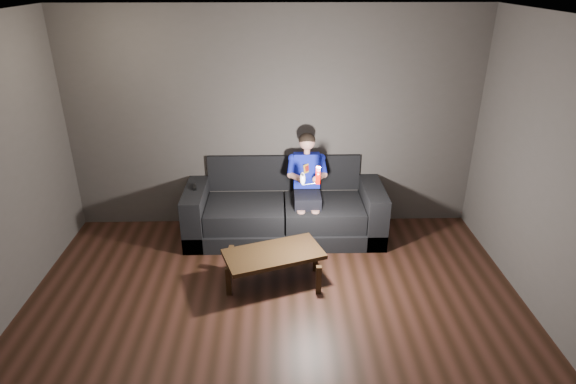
{
  "coord_description": "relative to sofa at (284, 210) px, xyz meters",
  "views": [
    {
      "loc": [
        0.04,
        -3.14,
        3.03
      ],
      "look_at": [
        0.15,
        1.55,
        0.85
      ],
      "focal_mm": 30.0,
      "sensor_mm": 36.0,
      "label": 1
    }
  ],
  "objects": [
    {
      "name": "back_wall",
      "position": [
        -0.12,
        0.29,
        1.05
      ],
      "size": [
        5.0,
        0.04,
        2.7
      ],
      "primitive_type": "cube",
      "color": "#3F3B38",
      "rests_on": "ground"
    },
    {
      "name": "nunchuk_white",
      "position": [
        0.19,
        -0.51,
        0.64
      ],
      "size": [
        0.07,
        0.1,
        0.15
      ],
      "color": "silver",
      "rests_on": "child"
    },
    {
      "name": "child",
      "position": [
        0.27,
        -0.07,
        0.47
      ],
      "size": [
        0.47,
        0.58,
        1.16
      ],
      "color": "black",
      "rests_on": "sofa"
    },
    {
      "name": "sofa",
      "position": [
        0.0,
        0.0,
        0.0
      ],
      "size": [
        2.39,
        1.03,
        0.92
      ],
      "color": "black",
      "rests_on": "floor"
    },
    {
      "name": "coffee_table",
      "position": [
        -0.13,
        -1.09,
        0.01
      ],
      "size": [
        1.11,
        0.8,
        0.37
      ],
      "color": "black",
      "rests_on": "floor"
    },
    {
      "name": "ceiling",
      "position": [
        -0.12,
        -2.21,
        2.4
      ],
      "size": [
        5.0,
        5.0,
        0.02
      ],
      "primitive_type": "cube",
      "color": "silver",
      "rests_on": "back_wall"
    },
    {
      "name": "wii_remote_black",
      "position": [
        -1.08,
        -0.09,
        0.36
      ],
      "size": [
        0.06,
        0.15,
        0.03
      ],
      "color": "black",
      "rests_on": "sofa"
    },
    {
      "name": "wii_remote_red",
      "position": [
        0.36,
        -0.52,
        0.69
      ],
      "size": [
        0.06,
        0.08,
        0.21
      ],
      "color": "#CB0600",
      "rests_on": "child"
    },
    {
      "name": "floor",
      "position": [
        -0.12,
        -2.21,
        -0.3
      ],
      "size": [
        5.0,
        5.0,
        0.0
      ],
      "primitive_type": "plane",
      "color": "black",
      "rests_on": "ground"
    }
  ]
}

